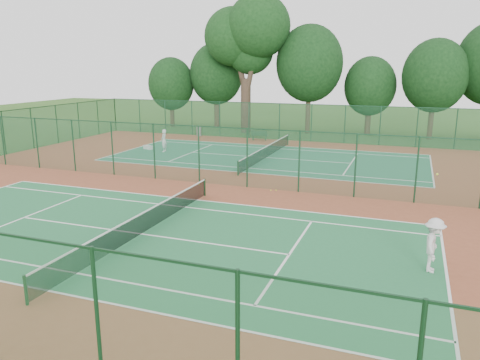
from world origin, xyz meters
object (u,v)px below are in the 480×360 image
(trash_bin, at_px, (199,132))
(bench, at_px, (259,135))
(player_near, at_px, (434,245))
(kit_bag, at_px, (148,147))
(player_far, at_px, (164,141))
(big_tree, at_px, (247,36))

(trash_bin, bearing_deg, bench, -4.82)
(player_near, bearing_deg, trash_bin, 43.65)
(bench, height_order, kit_bag, bench)
(player_far, xyz_separation_m, trash_bin, (-1.09, 9.07, -0.48))
(player_near, distance_m, bench, 29.57)
(player_near, relative_size, trash_bin, 2.12)
(player_near, relative_size, kit_bag, 2.21)
(player_near, height_order, trash_bin, player_near)
(player_far, distance_m, trash_bin, 9.14)
(bench, bearing_deg, kit_bag, -146.15)
(bench, distance_m, kit_bag, 10.86)
(bench, bearing_deg, player_far, -136.12)
(trash_bin, xyz_separation_m, bench, (6.59, -0.56, 0.03))
(player_far, xyz_separation_m, big_tree, (2.53, 13.44, 8.96))
(player_far, relative_size, trash_bin, 2.04)
(trash_bin, relative_size, big_tree, 0.06)
(trash_bin, distance_m, kit_bag, 8.54)
(player_near, relative_size, big_tree, 0.14)
(bench, relative_size, big_tree, 0.11)
(trash_bin, bearing_deg, player_near, -51.10)
(player_far, bearing_deg, big_tree, 161.17)
(player_near, bearing_deg, bench, 34.35)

